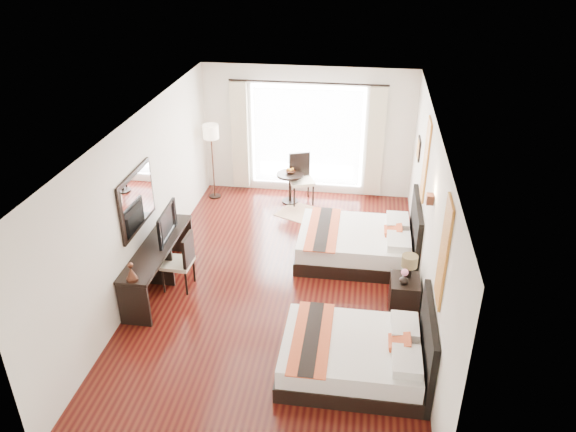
# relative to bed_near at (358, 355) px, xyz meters

# --- Properties ---
(floor) EXTENTS (4.50, 7.50, 0.01)m
(floor) POSITION_rel_bed_near_xyz_m (-1.33, 1.83, -0.29)
(floor) COLOR #350A09
(floor) RESTS_ON ground
(ceiling) EXTENTS (4.50, 7.50, 0.02)m
(ceiling) POSITION_rel_bed_near_xyz_m (-1.33, 1.83, 2.51)
(ceiling) COLOR white
(ceiling) RESTS_ON wall_headboard
(wall_headboard) EXTENTS (0.01, 7.50, 2.80)m
(wall_headboard) POSITION_rel_bed_near_xyz_m (0.91, 1.83, 1.12)
(wall_headboard) COLOR silver
(wall_headboard) RESTS_ON floor
(wall_desk) EXTENTS (0.01, 7.50, 2.80)m
(wall_desk) POSITION_rel_bed_near_xyz_m (-3.58, 1.83, 1.12)
(wall_desk) COLOR silver
(wall_desk) RESTS_ON floor
(wall_window) EXTENTS (4.50, 0.01, 2.80)m
(wall_window) POSITION_rel_bed_near_xyz_m (-1.33, 5.57, 1.12)
(wall_window) COLOR silver
(wall_window) RESTS_ON floor
(wall_entry) EXTENTS (4.50, 0.01, 2.80)m
(wall_entry) POSITION_rel_bed_near_xyz_m (-1.33, -1.92, 1.12)
(wall_entry) COLOR silver
(wall_entry) RESTS_ON floor
(window_glass) EXTENTS (2.40, 0.02, 2.20)m
(window_glass) POSITION_rel_bed_near_xyz_m (-1.33, 5.56, 1.02)
(window_glass) COLOR white
(window_glass) RESTS_ON wall_window
(sheer_curtain) EXTENTS (2.30, 0.02, 2.10)m
(sheer_curtain) POSITION_rel_bed_near_xyz_m (-1.33, 5.50, 1.02)
(sheer_curtain) COLOR white
(sheer_curtain) RESTS_ON wall_window
(drape_left) EXTENTS (0.35, 0.14, 2.35)m
(drape_left) POSITION_rel_bed_near_xyz_m (-2.78, 5.46, 1.00)
(drape_left) COLOR #BCAF92
(drape_left) RESTS_ON floor
(drape_right) EXTENTS (0.35, 0.14, 2.35)m
(drape_right) POSITION_rel_bed_near_xyz_m (0.12, 5.46, 1.00)
(drape_right) COLOR #BCAF92
(drape_right) RESTS_ON floor
(art_panel_near) EXTENTS (0.03, 0.50, 1.35)m
(art_panel_near) POSITION_rel_bed_near_xyz_m (0.90, -0.00, 1.67)
(art_panel_near) COLOR maroon
(art_panel_near) RESTS_ON wall_headboard
(art_panel_far) EXTENTS (0.03, 0.50, 1.35)m
(art_panel_far) POSITION_rel_bed_near_xyz_m (0.90, 2.91, 1.67)
(art_panel_far) COLOR maroon
(art_panel_far) RESTS_ON wall_headboard
(wall_sconce) EXTENTS (0.10, 0.14, 0.14)m
(wall_sconce) POSITION_rel_bed_near_xyz_m (0.86, 1.51, 1.64)
(wall_sconce) COLOR #432418
(wall_sconce) RESTS_ON wall_headboard
(mirror_frame) EXTENTS (0.04, 1.25, 0.95)m
(mirror_frame) POSITION_rel_bed_near_xyz_m (-3.55, 1.60, 1.27)
(mirror_frame) COLOR black
(mirror_frame) RESTS_ON wall_desk
(mirror_glass) EXTENTS (0.01, 1.12, 0.82)m
(mirror_glass) POSITION_rel_bed_near_xyz_m (-3.53, 1.60, 1.27)
(mirror_glass) COLOR white
(mirror_glass) RESTS_ON mirror_frame
(bed_near) EXTENTS (1.94, 1.51, 1.09)m
(bed_near) POSITION_rel_bed_near_xyz_m (0.00, 0.00, 0.00)
(bed_near) COLOR black
(bed_near) RESTS_ON floor
(bed_far) EXTENTS (2.08, 1.62, 1.17)m
(bed_far) POSITION_rel_bed_near_xyz_m (-0.07, 2.91, 0.02)
(bed_far) COLOR black
(bed_far) RESTS_ON floor
(nightstand) EXTENTS (0.44, 0.55, 0.53)m
(nightstand) POSITION_rel_bed_near_xyz_m (0.66, 1.51, -0.02)
(nightstand) COLOR black
(nightstand) RESTS_ON floor
(table_lamp) EXTENTS (0.25, 0.25, 0.39)m
(table_lamp) POSITION_rel_bed_near_xyz_m (0.70, 1.63, 0.48)
(table_lamp) COLOR black
(table_lamp) RESTS_ON nightstand
(vase) EXTENTS (0.17, 0.17, 0.14)m
(vase) POSITION_rel_bed_near_xyz_m (0.62, 1.41, 0.29)
(vase) COLOR black
(vase) RESTS_ON nightstand
(console_desk) EXTENTS (0.50, 2.20, 0.76)m
(console_desk) POSITION_rel_bed_near_xyz_m (-3.32, 1.60, 0.09)
(console_desk) COLOR black
(console_desk) RESTS_ON floor
(television) EXTENTS (0.16, 0.90, 0.52)m
(television) POSITION_rel_bed_near_xyz_m (-3.30, 1.88, 0.73)
(television) COLOR black
(television) RESTS_ON console_desk
(bronze_figurine) EXTENTS (0.19, 0.19, 0.26)m
(bronze_figurine) POSITION_rel_bed_near_xyz_m (-3.32, 0.60, 0.60)
(bronze_figurine) COLOR #432418
(bronze_figurine) RESTS_ON console_desk
(desk_chair) EXTENTS (0.47, 0.47, 0.99)m
(desk_chair) POSITION_rel_bed_near_xyz_m (-2.97, 1.57, 0.02)
(desk_chair) COLOR #BBAD90
(desk_chair) RESTS_ON floor
(floor_lamp) EXTENTS (0.33, 0.33, 1.65)m
(floor_lamp) POSITION_rel_bed_near_xyz_m (-3.29, 4.99, 1.11)
(floor_lamp) COLOR black
(floor_lamp) RESTS_ON floor
(side_table) EXTENTS (0.57, 0.57, 0.66)m
(side_table) POSITION_rel_bed_near_xyz_m (-1.62, 4.99, 0.05)
(side_table) COLOR black
(side_table) RESTS_ON floor
(fruit_bowl) EXTENTS (0.25, 0.25, 0.05)m
(fruit_bowl) POSITION_rel_bed_near_xyz_m (-1.62, 5.02, 0.40)
(fruit_bowl) COLOR #422F17
(fruit_bowl) RESTS_ON side_table
(window_chair) EXTENTS (0.63, 0.63, 1.05)m
(window_chair) POSITION_rel_bed_near_xyz_m (-1.39, 5.04, 0.03)
(window_chair) COLOR #BBAD90
(window_chair) RESTS_ON floor
(jute_rug) EXTENTS (1.36, 1.18, 0.01)m
(jute_rug) POSITION_rel_bed_near_xyz_m (-1.20, 4.43, -0.28)
(jute_rug) COLOR tan
(jute_rug) RESTS_ON floor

